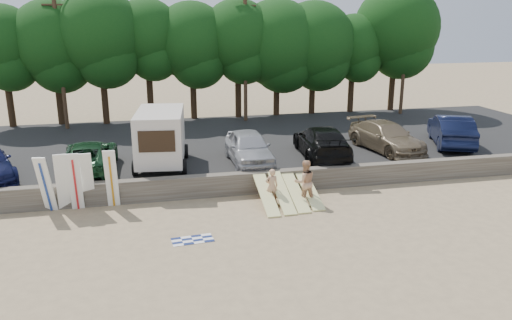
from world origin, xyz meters
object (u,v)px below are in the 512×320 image
Objects in this scene: car_4 at (386,137)px; beachgoer_b at (305,182)px; car_2 at (249,147)px; cooler at (288,191)px; car_5 at (451,130)px; beachgoer_a at (272,186)px; car_3 at (322,142)px; box_trailer at (161,136)px; car_1 at (89,156)px.

car_4 is 8.09m from beachgoer_b.
cooler is (1.19, -3.05, -1.36)m from car_2.
car_5 reaches higher than beachgoer_a.
beachgoer_a is (0.19, -3.92, -0.74)m from car_2.
car_5 reaches higher than car_2.
car_3 is 5.24m from beachgoer_b.
beachgoer_b is (-6.31, -5.04, -0.49)m from car_4.
car_2 is 2.46× the size of beachgoer_b.
beachgoer_b is at bearing 49.91° from car_5.
box_trailer is at bearing 174.14° from car_2.
car_2 reaches higher than car_1.
car_5 is 11.72m from beachgoer_b.
car_5 is 12.85m from beachgoer_a.
car_3 reaches higher than beachgoer_b.
car_3 reaches higher than car_1.
car_4 is (15.52, 0.40, 0.04)m from car_1.
car_1 is 3.35× the size of beachgoer_a.
box_trailer is 0.85× the size of car_5.
beachgoer_b is at bearing -32.36° from box_trailer.
box_trailer is 0.86× the size of car_4.
box_trailer is 7.60m from beachgoer_b.
beachgoer_b is (5.84, -4.69, -1.27)m from box_trailer.
box_trailer reaches higher than car_5.
box_trailer reaches higher than car_1.
car_3 is 8.05m from car_5.
car_1 is 15.53m from car_4.
beachgoer_b is (1.38, -0.32, 0.20)m from beachgoer_a.
car_2 reaches higher than beachgoer_b.
car_4 is at bearing 40.67° from cooler.
car_2 reaches higher than cooler.
car_2 is 4.55m from beachgoer_b.
car_4 is 2.72× the size of beachgoer_b.
car_4 reaches higher than beachgoer_b.
car_5 is at bearing -177.92° from car_1.
beachgoer_b is at bearing -69.56° from car_2.
box_trailer reaches higher than car_2.
beachgoer_a is at bearing -37.97° from box_trailer.
box_trailer reaches higher than beachgoer_a.
beachgoer_b is (-10.44, -5.30, -0.60)m from car_5.
beachgoer_a reaches higher than cooler.
car_1 is (-3.38, -0.05, -0.82)m from box_trailer.
car_2 is at bearing 0.41° from box_trailer.
car_1 reaches higher than beachgoer_b.
car_5 is at bearing 8.59° from box_trailer.
car_5 is at bearing -157.36° from beachgoer_a.
beachgoer_a is at bearing -14.77° from beachgoer_b.
cooler is (8.84, -3.45, -1.26)m from car_1.
beachgoer_b reaches higher than beachgoer_a.
car_4 is (3.89, 0.42, -0.04)m from car_3.
car_5 is (19.65, 0.66, 0.15)m from car_1.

